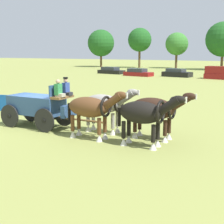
# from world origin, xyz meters

# --- Properties ---
(ground_plane) EXTENTS (220.00, 220.00, 0.00)m
(ground_plane) POSITION_xyz_m (0.00, 0.00, 0.00)
(ground_plane) COLOR olive
(show_wagon) EXTENTS (5.85, 1.87, 2.68)m
(show_wagon) POSITION_xyz_m (0.18, -0.01, 1.16)
(show_wagon) COLOR #2D4C7A
(show_wagon) RESTS_ON ground
(draft_horse_rear_near) EXTENTS (3.05, 0.98, 2.25)m
(draft_horse_rear_near) POSITION_xyz_m (3.82, 0.52, 1.38)
(draft_horse_rear_near) COLOR #9E998E
(draft_horse_rear_near) RESTS_ON ground
(draft_horse_rear_off) EXTENTS (3.11, 1.01, 2.28)m
(draft_horse_rear_off) POSITION_xyz_m (3.77, -0.78, 1.40)
(draft_horse_rear_off) COLOR brown
(draft_horse_rear_off) RESTS_ON ground
(draft_horse_lead_near) EXTENTS (3.14, 1.07, 2.24)m
(draft_horse_lead_near) POSITION_xyz_m (6.41, 0.43, 1.37)
(draft_horse_lead_near) COLOR #331E14
(draft_horse_lead_near) RESTS_ON ground
(draft_horse_lead_off) EXTENTS (3.00, 1.02, 2.27)m
(draft_horse_lead_off) POSITION_xyz_m (6.37, -0.87, 1.39)
(draft_horse_lead_off) COLOR black
(draft_horse_lead_off) RESTS_ON ground
(parked_vehicle_a) EXTENTS (4.81, 2.61, 1.13)m
(parked_vehicle_a) POSITION_xyz_m (-13.87, 36.51, 0.49)
(parked_vehicle_a) COLOR black
(parked_vehicle_a) RESTS_ON ground
(parked_vehicle_b) EXTENTS (4.72, 2.62, 1.16)m
(parked_vehicle_b) POSITION_xyz_m (-7.89, 33.98, 0.50)
(parked_vehicle_b) COLOR maroon
(parked_vehicle_b) RESTS_ON ground
(parked_vehicle_c) EXTENTS (4.55, 2.68, 1.21)m
(parked_vehicle_c) POSITION_xyz_m (-2.07, 35.22, 0.53)
(parked_vehicle_c) COLOR black
(parked_vehicle_c) RESTS_ON ground
(parked_vehicle_d) EXTENTS (4.59, 2.67, 1.76)m
(parked_vehicle_d) POSITION_xyz_m (4.55, 33.97, 0.85)
(parked_vehicle_d) COLOR maroon
(parked_vehicle_d) RESTS_ON ground
(tree_a) EXTENTS (6.25, 6.25, 8.68)m
(tree_a) POSITION_xyz_m (-25.97, 55.47, 5.54)
(tree_a) COLOR brown
(tree_a) RESTS_ON ground
(tree_b) EXTENTS (5.25, 5.25, 8.81)m
(tree_b) POSITION_xyz_m (-16.31, 55.74, 6.15)
(tree_b) COLOR brown
(tree_b) RESTS_ON ground
(tree_c) EXTENTS (4.90, 4.90, 7.71)m
(tree_c) POSITION_xyz_m (-8.34, 57.46, 5.23)
(tree_c) COLOR brown
(tree_c) RESTS_ON ground
(tree_d) EXTENTS (6.92, 6.92, 9.51)m
(tree_d) POSITION_xyz_m (1.54, 55.52, 6.04)
(tree_d) COLOR brown
(tree_d) RESTS_ON ground
(sponsor_banner) EXTENTS (3.18, 0.49, 1.10)m
(sponsor_banner) POSITION_xyz_m (-4.27, 2.58, 0.55)
(sponsor_banner) COLOR #1959B2
(sponsor_banner) RESTS_ON ground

